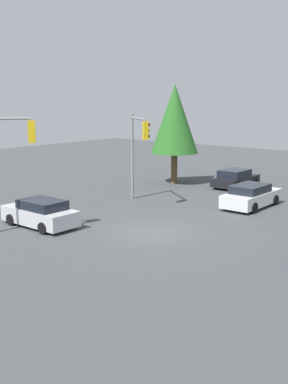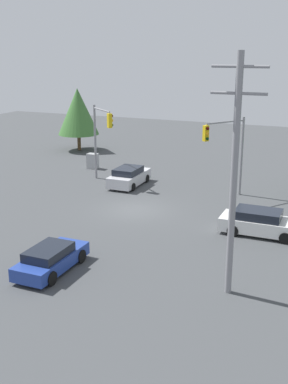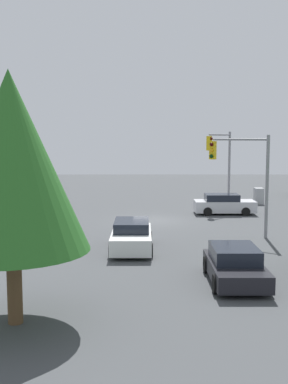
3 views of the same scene
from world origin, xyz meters
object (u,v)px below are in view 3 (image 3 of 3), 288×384
traffic_signal_main (243,167)px  electrical_cabinet (259,196)px  traffic_signal_cross (221,157)px  sedan_white (132,236)px  sedan_dark (235,265)px  sedan_silver (224,204)px  sedan_blue (4,212)px

traffic_signal_main → electrical_cabinet: bearing=-72.2°
traffic_signal_cross → electrical_cabinet: 5.71m
sedan_white → sedan_dark: size_ratio=1.09×
traffic_signal_main → sedan_white: bearing=65.6°
sedan_dark → electrical_cabinet: 22.55m
sedan_white → sedan_dark: 6.68m
sedan_white → traffic_signal_cross: traffic_signal_cross is taller
electrical_cabinet → traffic_signal_main: bearing=-17.4°
electrical_cabinet → traffic_signal_cross: bearing=-51.7°
sedan_white → traffic_signal_cross: (-13.57, 6.52, 3.35)m
traffic_signal_main → traffic_signal_cross: traffic_signal_cross is taller
traffic_signal_main → traffic_signal_cross: 9.98m
traffic_signal_cross → electrical_cabinet: traffic_signal_cross is taller
sedan_dark → traffic_signal_main: bearing=-103.0°
sedan_dark → traffic_signal_main: (-8.90, 2.05, 3.21)m
electrical_cabinet → sedan_silver: bearing=-35.5°
sedan_silver → sedan_dark: (16.46, -2.31, -0.04)m
sedan_blue → traffic_signal_main: traffic_signal_main is taller
sedan_blue → traffic_signal_cross: bearing=109.3°
electrical_cabinet → sedan_blue: bearing=-66.5°
sedan_dark → electrical_cabinet: size_ratio=3.18×
sedan_white → electrical_cabinet: bearing=-121.7°
electrical_cabinet → sedan_dark: bearing=-15.6°
sedan_white → sedan_silver: (-11.16, 6.38, 0.00)m
sedan_white → sedan_blue: 11.95m
sedan_dark → sedan_silver: bearing=-98.0°
sedan_blue → sedan_silver: size_ratio=0.97×
sedan_blue → sedan_silver: sedan_silver is taller
sedan_silver → traffic_signal_main: size_ratio=0.77×
sedan_white → sedan_silver: bearing=-119.8°
sedan_blue → sedan_dark: 18.58m
sedan_silver → traffic_signal_main: 8.20m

